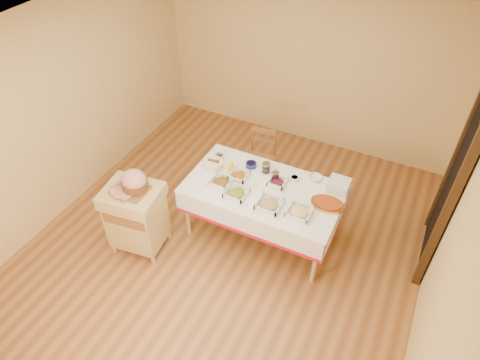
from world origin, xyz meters
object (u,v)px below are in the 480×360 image
at_px(bread_basket, 214,164).
at_px(plate_stack, 339,185).
at_px(ham_on_board, 134,182).
at_px(preserve_jar_left, 266,168).
at_px(dining_table, 263,198).
at_px(brass_platter, 327,204).
at_px(butcher_cart, 136,215).
at_px(dining_chair, 260,158).
at_px(mustard_bottle, 231,167).
at_px(preserve_jar_right, 275,176).

distance_m(bread_basket, plate_stack, 1.52).
xyz_separation_m(ham_on_board, preserve_jar_left, (1.11, 1.08, -0.19)).
relative_size(dining_table, bread_basket, 7.61).
distance_m(plate_stack, brass_platter, 0.32).
bearing_deg(bread_basket, plate_stack, 11.09).
bearing_deg(ham_on_board, bread_basket, 60.44).
height_order(dining_table, preserve_jar_left, preserve_jar_left).
height_order(butcher_cart, preserve_jar_left, butcher_cart).
distance_m(butcher_cart, ham_on_board, 0.50).
relative_size(dining_chair, plate_stack, 3.52).
distance_m(dining_chair, mustard_bottle, 0.89).
relative_size(preserve_jar_right, plate_stack, 0.46).
height_order(dining_table, dining_chair, dining_chair).
relative_size(ham_on_board, bread_basket, 1.70).
relative_size(preserve_jar_right, brass_platter, 0.29).
relative_size(preserve_jar_right, bread_basket, 0.46).
height_order(ham_on_board, mustard_bottle, ham_on_board).
height_order(butcher_cart, brass_platter, butcher_cart).
bearing_deg(preserve_jar_left, butcher_cart, -136.02).
bearing_deg(bread_basket, ham_on_board, -119.56).
height_order(dining_chair, ham_on_board, ham_on_board).
bearing_deg(preserve_jar_right, butcher_cart, -141.68).
xyz_separation_m(dining_table, bread_basket, (-0.71, 0.07, 0.21)).
relative_size(preserve_jar_left, bread_basket, 0.55).
relative_size(ham_on_board, plate_stack, 1.69).
bearing_deg(brass_platter, plate_stack, 84.43).
xyz_separation_m(mustard_bottle, brass_platter, (1.22, -0.02, -0.06)).
relative_size(butcher_cart, preserve_jar_left, 6.81).
bearing_deg(brass_platter, preserve_jar_left, 165.20).
distance_m(dining_table, mustard_bottle, 0.54).
xyz_separation_m(dining_table, dining_chair, (-0.42, 0.87, -0.16)).
height_order(preserve_jar_right, mustard_bottle, mustard_bottle).
bearing_deg(dining_table, mustard_bottle, 171.22).
bearing_deg(plate_stack, mustard_bottle, -166.87).
height_order(preserve_jar_left, brass_platter, preserve_jar_left).
bearing_deg(mustard_bottle, brass_platter, -1.07).
distance_m(ham_on_board, preserve_jar_left, 1.56).
bearing_deg(dining_chair, bread_basket, -109.73).
bearing_deg(plate_stack, preserve_jar_right, -166.68).
bearing_deg(preserve_jar_left, plate_stack, 5.98).
relative_size(bread_basket, brass_platter, 0.63).
distance_m(ham_on_board, brass_platter, 2.15).
bearing_deg(bread_basket, preserve_jar_right, 8.97).
relative_size(bread_basket, plate_stack, 1.00).
relative_size(preserve_jar_left, brass_platter, 0.35).
relative_size(mustard_bottle, brass_platter, 0.51).
xyz_separation_m(dining_chair, mustard_bottle, (-0.05, -0.79, 0.41)).
height_order(butcher_cart, ham_on_board, ham_on_board).
bearing_deg(preserve_jar_left, preserve_jar_right, -26.80).
xyz_separation_m(dining_chair, preserve_jar_right, (0.48, -0.67, 0.37)).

